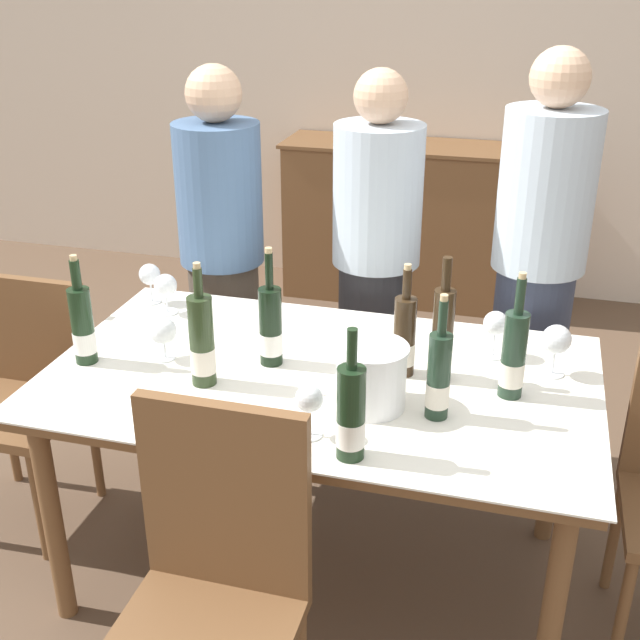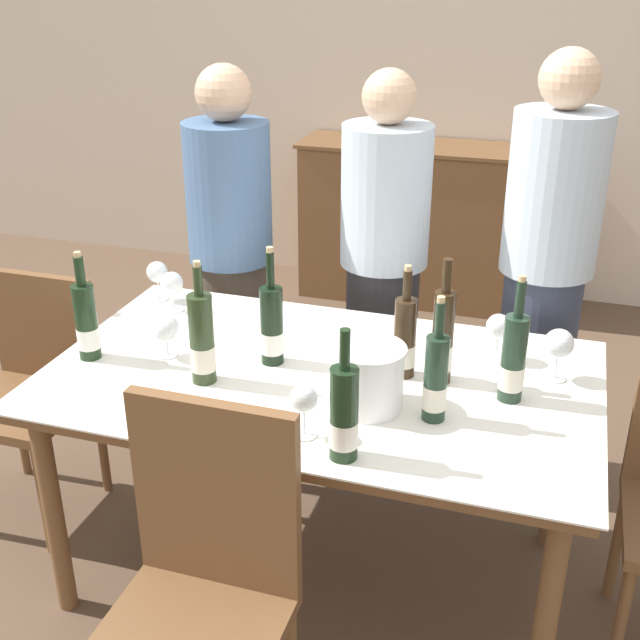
# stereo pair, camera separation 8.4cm
# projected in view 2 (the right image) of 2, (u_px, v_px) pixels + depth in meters

# --- Properties ---
(ground_plane) EXTENTS (12.00, 12.00, 0.00)m
(ground_plane) POSITION_uv_depth(u_px,v_px,m) (320.00, 571.00, 2.73)
(ground_plane) COLOR brown
(back_wall) EXTENTS (8.00, 0.10, 2.80)m
(back_wall) POSITION_uv_depth(u_px,v_px,m) (467.00, 52.00, 4.53)
(back_wall) COLOR beige
(back_wall) RESTS_ON ground_plane
(sideboard_cabinet) EXTENTS (1.46, 0.46, 0.93)m
(sideboard_cabinet) POSITION_uv_depth(u_px,v_px,m) (424.00, 224.00, 4.71)
(sideboard_cabinet) COLOR brown
(sideboard_cabinet) RESTS_ON ground_plane
(dining_table) EXTENTS (1.64, 0.97, 0.76)m
(dining_table) POSITION_uv_depth(u_px,v_px,m) (320.00, 396.00, 2.44)
(dining_table) COLOR brown
(dining_table) RESTS_ON ground_plane
(ice_bucket) EXTENTS (0.20, 0.20, 0.19)m
(ice_bucket) POSITION_uv_depth(u_px,v_px,m) (369.00, 376.00, 2.20)
(ice_bucket) COLOR white
(ice_bucket) RESTS_ON dining_table
(wine_bottle_0) EXTENTS (0.07, 0.07, 0.38)m
(wine_bottle_0) POSITION_uv_depth(u_px,v_px,m) (272.00, 327.00, 2.43)
(wine_bottle_0) COLOR black
(wine_bottle_0) RESTS_ON dining_table
(wine_bottle_1) EXTENTS (0.07, 0.07, 0.35)m
(wine_bottle_1) POSITION_uv_depth(u_px,v_px,m) (405.00, 339.00, 2.36)
(wine_bottle_1) COLOR #332314
(wine_bottle_1) RESTS_ON dining_table
(wine_bottle_2) EXTENTS (0.07, 0.07, 0.35)m
(wine_bottle_2) POSITION_uv_depth(u_px,v_px,m) (86.00, 322.00, 2.46)
(wine_bottle_2) COLOR black
(wine_bottle_2) RESTS_ON dining_table
(wine_bottle_3) EXTENTS (0.06, 0.06, 0.36)m
(wine_bottle_3) POSITION_uv_depth(u_px,v_px,m) (436.00, 380.00, 2.13)
(wine_bottle_3) COLOR #1E3323
(wine_bottle_3) RESTS_ON dining_table
(wine_bottle_4) EXTENTS (0.07, 0.07, 0.38)m
(wine_bottle_4) POSITION_uv_depth(u_px,v_px,m) (513.00, 360.00, 2.23)
(wine_bottle_4) COLOR #1E3323
(wine_bottle_4) RESTS_ON dining_table
(wine_bottle_5) EXTENTS (0.06, 0.06, 0.38)m
(wine_bottle_5) POSITION_uv_depth(u_px,v_px,m) (442.00, 339.00, 2.31)
(wine_bottle_5) COLOR #332314
(wine_bottle_5) RESTS_ON dining_table
(wine_bottle_6) EXTENTS (0.07, 0.07, 0.35)m
(wine_bottle_6) POSITION_uv_depth(u_px,v_px,m) (344.00, 416.00, 1.97)
(wine_bottle_6) COLOR black
(wine_bottle_6) RESTS_ON dining_table
(wine_bottle_7) EXTENTS (0.07, 0.07, 0.38)m
(wine_bottle_7) POSITION_uv_depth(u_px,v_px,m) (202.00, 341.00, 2.32)
(wine_bottle_7) COLOR #28381E
(wine_bottle_7) RESTS_ON dining_table
(wine_glass_0) EXTENTS (0.08, 0.08, 0.15)m
(wine_glass_0) POSITION_uv_depth(u_px,v_px,m) (498.00, 328.00, 2.45)
(wine_glass_0) COLOR white
(wine_glass_0) RESTS_ON dining_table
(wine_glass_1) EXTENTS (0.09, 0.09, 0.14)m
(wine_glass_1) POSITION_uv_depth(u_px,v_px,m) (166.00, 329.00, 2.48)
(wine_glass_1) COLOR white
(wine_glass_1) RESTS_ON dining_table
(wine_glass_2) EXTENTS (0.08, 0.08, 0.15)m
(wine_glass_2) POSITION_uv_depth(u_px,v_px,m) (157.00, 273.00, 2.88)
(wine_glass_2) COLOR white
(wine_glass_2) RESTS_ON dining_table
(wine_glass_3) EXTENTS (0.07, 0.07, 0.15)m
(wine_glass_3) POSITION_uv_depth(u_px,v_px,m) (304.00, 400.00, 2.06)
(wine_glass_3) COLOR white
(wine_glass_3) RESTS_ON dining_table
(wine_glass_4) EXTENTS (0.09, 0.09, 0.16)m
(wine_glass_4) POSITION_uv_depth(u_px,v_px,m) (559.00, 345.00, 2.34)
(wine_glass_4) COLOR white
(wine_glass_4) RESTS_ON dining_table
(wine_glass_5) EXTENTS (0.08, 0.08, 0.14)m
(wine_glass_5) POSITION_uv_depth(u_px,v_px,m) (172.00, 284.00, 2.80)
(wine_glass_5) COLOR white
(wine_glass_5) RESTS_ON dining_table
(chair_near_front) EXTENTS (0.42, 0.42, 1.00)m
(chair_near_front) POSITION_uv_depth(u_px,v_px,m) (202.00, 580.00, 1.89)
(chair_near_front) COLOR brown
(chair_near_front) RESTS_ON ground_plane
(chair_left_end) EXTENTS (0.42, 0.42, 0.88)m
(chair_left_end) POSITION_uv_depth(u_px,v_px,m) (32.00, 379.00, 2.89)
(chair_left_end) COLOR brown
(chair_left_end) RESTS_ON ground_plane
(person_host) EXTENTS (0.33, 0.33, 1.56)m
(person_host) POSITION_uv_depth(u_px,v_px,m) (232.00, 266.00, 3.19)
(person_host) COLOR #51473D
(person_host) RESTS_ON ground_plane
(person_guest_left) EXTENTS (0.33, 0.33, 1.56)m
(person_guest_left) POSITION_uv_depth(u_px,v_px,m) (383.00, 280.00, 3.06)
(person_guest_left) COLOR #2D2D33
(person_guest_left) RESTS_ON ground_plane
(person_guest_right) EXTENTS (0.33, 0.33, 1.65)m
(person_guest_right) POSITION_uv_depth(u_px,v_px,m) (543.00, 287.00, 2.87)
(person_guest_right) COLOR #383F56
(person_guest_right) RESTS_ON ground_plane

